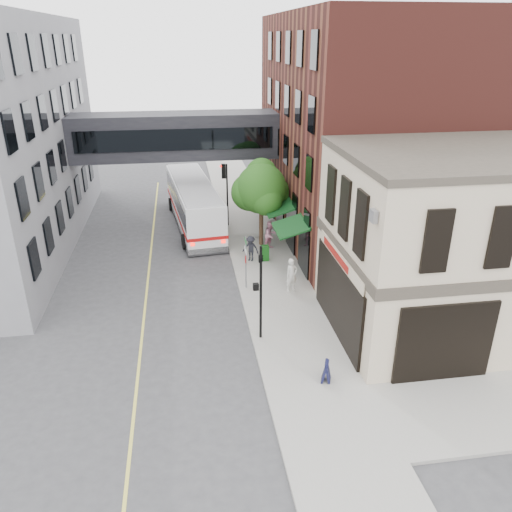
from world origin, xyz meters
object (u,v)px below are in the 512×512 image
object	(u,v)px
pedestrian_a	(292,275)
bus	(194,202)
sandwich_board	(326,371)
newspaper_box	(265,253)
pedestrian_c	(251,248)
pedestrian_b	(270,235)

from	to	relation	value
pedestrian_a	bus	bearing A→B (deg)	91.97
bus	sandwich_board	xyz separation A→B (m)	(4.47, -19.22, -1.19)
newspaper_box	sandwich_board	distance (m)	11.95
pedestrian_c	newspaper_box	distance (m)	0.92
pedestrian_b	newspaper_box	size ratio (longest dim) A/B	1.97
pedestrian_a	newspaper_box	xyz separation A→B (m)	(-0.75, 4.20, -0.46)
pedestrian_a	sandwich_board	distance (m)	7.76
bus	pedestrian_c	world-z (taller)	bus
sandwich_board	bus	bearing A→B (deg)	123.58
pedestrian_b	sandwich_board	bearing A→B (deg)	-125.39
pedestrian_c	bus	bearing A→B (deg)	142.53
pedestrian_a	pedestrian_b	size ratio (longest dim) A/B	1.01
bus	pedestrian_c	distance (m)	7.92
bus	pedestrian_a	distance (m)	12.44
pedestrian_a	sandwich_board	size ratio (longest dim) A/B	2.11
pedestrian_a	newspaper_box	bearing A→B (deg)	79.58
pedestrian_b	newspaper_box	world-z (taller)	pedestrian_b
bus	pedestrian_b	size ratio (longest dim) A/B	6.52
bus	sandwich_board	world-z (taller)	bus
pedestrian_a	newspaper_box	distance (m)	4.29
pedestrian_c	sandwich_board	xyz separation A→B (m)	(1.32, -12.00, -0.36)
pedestrian_a	pedestrian_b	distance (m)	5.97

